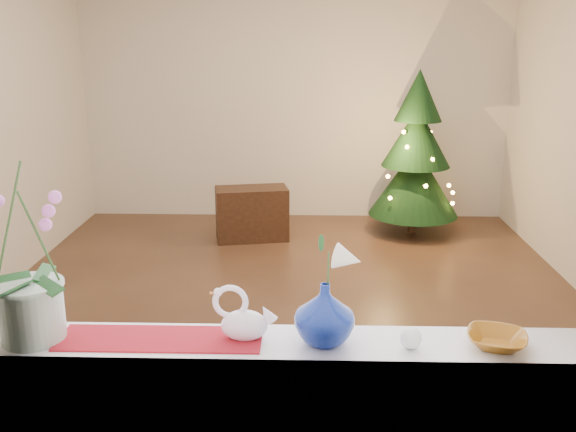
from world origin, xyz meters
The scene contains 14 objects.
ground centered at (0.00, 0.00, 0.00)m, with size 5.00×5.00×0.00m, color #3B2418.
wall_back centered at (0.00, 2.50, 1.35)m, with size 4.50×0.10×2.70m, color beige.
wall_front centered at (0.00, -2.50, 1.35)m, with size 4.50×0.10×2.70m, color beige.
windowsill centered at (0.00, -2.37, 0.90)m, with size 2.20×0.26×0.04m, color white.
window_frame centered at (0.00, -2.47, 1.70)m, with size 2.22×0.06×1.60m, color white, non-canonical shape.
runner centered at (-0.38, -2.37, 0.92)m, with size 0.70×0.20×0.01m, color maroon.
orchid_pot centered at (-0.81, -2.38, 1.26)m, with size 0.23×0.23×0.68m, color white, non-canonical shape.
swan centered at (-0.09, -2.36, 1.01)m, with size 0.22×0.10×0.19m, color white, non-canonical shape.
blue_vase centered at (0.18, -2.37, 1.04)m, with size 0.23×0.23×0.25m, color navy.
lily centered at (0.18, -2.37, 1.26)m, with size 0.14×0.08×0.18m, color white, non-canonical shape.
paperweight centered at (0.47, -2.41, 0.96)m, with size 0.07×0.07×0.07m, color white.
amber_dish centered at (0.76, -2.39, 0.94)m, with size 0.17×0.17×0.04m, color #8F5613.
xmas_tree centered at (1.20, 1.90, 0.81)m, with size 0.89×0.89×1.62m, color black, non-canonical shape.
side_table centered at (-0.41, 1.62, 0.26)m, with size 0.69×0.34×0.51m, color black.
Camera 1 is at (0.12, -4.36, 1.93)m, focal length 40.00 mm.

